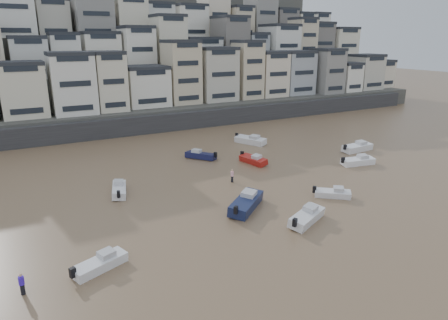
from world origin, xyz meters
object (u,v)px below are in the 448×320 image
boat_c (246,201)px  boat_i (250,139)px  boat_f (119,188)px  boat_j (100,262)px  boat_d (358,160)px  person_blue (22,284)px  person_pink (232,176)px  boat_e (253,159)px  boat_b (333,192)px  boat_h (201,154)px  boat_a (307,215)px  boat_g (357,146)px

boat_c → boat_i: boat_c is taller
boat_f → boat_j: 16.64m
boat_d → boat_j: boat_d is taller
boat_i → person_blue: bearing=-77.0°
person_blue → person_pink: (25.32, 13.31, 0.00)m
boat_i → person_blue: (-37.93, -28.87, 0.01)m
boat_i → boat_e: bearing=-54.5°
boat_d → boat_j: 40.95m
boat_d → boat_f: bearing=-178.8°
boat_b → boat_j: (-27.50, -2.50, 0.07)m
boat_e → person_pink: bearing=-62.4°
boat_d → boat_f: boat_d is taller
boat_h → boat_j: (-20.60, -24.24, -0.05)m
boat_h → person_blue: 36.20m
boat_a → boat_h: (0.19, 25.52, -0.06)m
boat_d → boat_i: size_ratio=0.88×
boat_d → boat_e: boat_d is taller
boat_d → boat_g: size_ratio=0.89×
boat_b → boat_g: boat_g is taller
boat_f → boat_h: boat_f is taller
person_blue → boat_h: bearing=43.4°
boat_a → boat_h: bearing=64.6°
boat_f → boat_d: bearing=-84.1°
boat_b → boat_c: bearing=-151.6°
boat_a → person_pink: size_ratio=3.32×
boat_c → person_pink: boat_c is taller
person_blue → person_pink: 28.61m
boat_a → boat_e: boat_a is taller
boat_b → boat_e: boat_e is taller
boat_a → boat_b: (7.09, 3.79, -0.17)m
boat_b → boat_d: (12.17, 7.65, 0.14)m
boat_a → boat_h: size_ratio=1.08×
boat_j → boat_g: bearing=-2.5°
boat_g → boat_h: 26.15m
boat_a → person_blue: 26.12m
boat_a → person_blue: bearing=153.6°
person_blue → boat_b: bearing=5.4°
boat_i → boat_j: bearing=-73.1°
boat_i → boat_j: boat_i is taller
boat_g → person_pink: 25.85m
boat_b → person_blue: bearing=-135.3°
boat_j → person_pink: (19.62, 12.67, 0.19)m
boat_c → boat_j: bearing=155.7°
boat_h → boat_d: bearing=-163.9°
boat_i → person_pink: size_ratio=3.62×
boat_f → boat_g: boat_g is taller
boat_a → boat_f: bearing=106.1°
boat_e → person_pink: person_pink is taller
boat_f → boat_j: (-5.61, -15.66, -0.05)m
boat_b → boat_j: bearing=-135.6°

